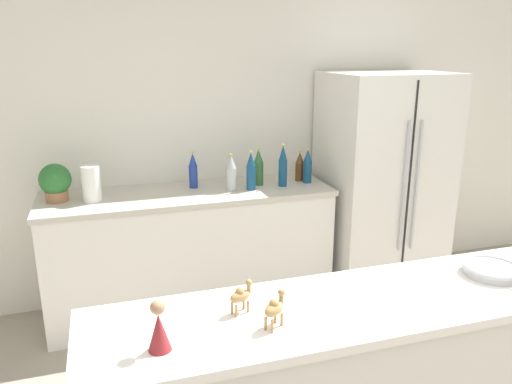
# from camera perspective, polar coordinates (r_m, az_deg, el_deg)

# --- Properties ---
(wall_back) EXTENTS (8.00, 0.06, 2.55)m
(wall_back) POSITION_cam_1_polar(r_m,az_deg,el_deg) (3.89, -2.97, 6.91)
(wall_back) COLOR silver
(wall_back) RESTS_ON ground_plane
(back_counter) EXTENTS (2.04, 0.63, 0.92)m
(back_counter) POSITION_cam_1_polar(r_m,az_deg,el_deg) (3.73, -7.45, -6.72)
(back_counter) COLOR white
(back_counter) RESTS_ON ground_plane
(refrigerator) EXTENTS (0.88, 0.75, 1.73)m
(refrigerator) POSITION_cam_1_polar(r_m,az_deg,el_deg) (4.03, 14.12, 0.78)
(refrigerator) COLOR silver
(refrigerator) RESTS_ON ground_plane
(potted_plant) EXTENTS (0.21, 0.21, 0.25)m
(potted_plant) POSITION_cam_1_polar(r_m,az_deg,el_deg) (3.54, -21.96, 1.09)
(potted_plant) COLOR #9E6B47
(potted_plant) RESTS_ON back_counter
(paper_towel_roll) EXTENTS (0.12, 0.12, 0.24)m
(paper_towel_roll) POSITION_cam_1_polar(r_m,az_deg,el_deg) (3.46, -18.31, 0.90)
(paper_towel_roll) COLOR white
(paper_towel_roll) RESTS_ON back_counter
(back_bottle_0) EXTENTS (0.07, 0.07, 0.23)m
(back_bottle_0) POSITION_cam_1_polar(r_m,az_deg,el_deg) (3.82, 5.01, 2.90)
(back_bottle_0) COLOR brown
(back_bottle_0) RESTS_ON back_counter
(back_bottle_1) EXTENTS (0.06, 0.06, 0.31)m
(back_bottle_1) POSITION_cam_1_polar(r_m,az_deg,el_deg) (3.65, 3.09, 2.97)
(back_bottle_1) COLOR navy
(back_bottle_1) RESTS_ON back_counter
(back_bottle_2) EXTENTS (0.07, 0.07, 0.28)m
(back_bottle_2) POSITION_cam_1_polar(r_m,az_deg,el_deg) (3.68, 0.29, 2.83)
(back_bottle_2) COLOR #2D6033
(back_bottle_2) RESTS_ON back_counter
(back_bottle_3) EXTENTS (0.06, 0.06, 0.27)m
(back_bottle_3) POSITION_cam_1_polar(r_m,az_deg,el_deg) (3.63, -7.20, 2.43)
(back_bottle_3) COLOR navy
(back_bottle_3) RESTS_ON back_counter
(back_bottle_4) EXTENTS (0.07, 0.07, 0.26)m
(back_bottle_4) POSITION_cam_1_polar(r_m,az_deg,el_deg) (3.54, -2.86, 2.16)
(back_bottle_4) COLOR #B2B7BC
(back_bottle_4) RESTS_ON back_counter
(back_bottle_5) EXTENTS (0.07, 0.07, 0.28)m
(back_bottle_5) POSITION_cam_1_polar(r_m,az_deg,el_deg) (3.55, -0.58, 2.36)
(back_bottle_5) COLOR navy
(back_bottle_5) RESTS_ON back_counter
(back_bottle_6) EXTENTS (0.07, 0.07, 0.26)m
(back_bottle_6) POSITION_cam_1_polar(r_m,az_deg,el_deg) (3.76, 5.91, 2.94)
(back_bottle_6) COLOR navy
(back_bottle_6) RESTS_ON back_counter
(fruit_bowl) EXTENTS (0.24, 0.24, 0.05)m
(fruit_bowl) POSITION_cam_1_polar(r_m,az_deg,el_deg) (2.34, 25.30, -7.99)
(fruit_bowl) COLOR #B7BABF
(fruit_bowl) RESTS_ON bar_counter
(camel_figurine) EXTENTS (0.10, 0.07, 0.12)m
(camel_figurine) POSITION_cam_1_polar(r_m,az_deg,el_deg) (1.82, -1.75, -11.70)
(camel_figurine) COLOR #A87F4C
(camel_figurine) RESTS_ON bar_counter
(camel_figurine_second) EXTENTS (0.10, 0.09, 0.13)m
(camel_figurine_second) POSITION_cam_1_polar(r_m,az_deg,el_deg) (1.74, 2.14, -13.07)
(camel_figurine_second) COLOR #A87F4C
(camel_figurine_second) RESTS_ON bar_counter
(wise_man_figurine_crimson) EXTENTS (0.07, 0.07, 0.17)m
(wise_man_figurine_crimson) POSITION_cam_1_polar(r_m,az_deg,el_deg) (1.65, -11.03, -15.10)
(wise_man_figurine_crimson) COLOR maroon
(wise_man_figurine_crimson) RESTS_ON bar_counter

